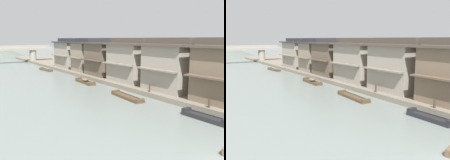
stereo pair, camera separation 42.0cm
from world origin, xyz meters
TOP-DOWN VIEW (x-y plane):
  - riverbank_right at (15.55, 30.00)m, footprint 18.00×110.00m
  - boat_moored_nearest at (4.77, 44.72)m, footprint 1.29×5.20m
  - boat_moored_second at (5.22, 6.22)m, footprint 1.09×4.13m
  - boat_moored_third at (4.32, 15.72)m, footprint 1.51×5.50m
  - boat_moored_far at (4.78, 26.83)m, footprint 1.20×5.11m
  - house_waterfront_second at (10.03, 14.27)m, footprint 6.21×6.86m
  - house_waterfront_tall at (10.47, 21.94)m, footprint 7.10×7.44m
  - house_waterfront_narrow at (10.23, 29.53)m, footprint 6.61×6.92m
  - house_waterfront_far at (9.96, 35.72)m, footprint 6.08×5.77m
  - house_waterfront_end at (10.23, 43.35)m, footprint 6.62×8.11m
  - mooring_post_dock_near at (6.90, 7.05)m, footprint 0.20×0.20m
  - mooring_post_dock_mid at (6.90, 14.87)m, footprint 0.20×0.20m
  - stone_bridge at (0.00, 64.47)m, footprint 25.75×2.40m

SIDE VIEW (x-z plane):
  - boat_moored_nearest at x=4.77m, z-range -0.07..0.35m
  - boat_moored_third at x=4.32m, z-range -0.08..0.37m
  - boat_moored_second at x=5.22m, z-range -0.09..0.47m
  - boat_moored_far at x=4.78m, z-range -0.12..0.66m
  - riverbank_right at x=15.55m, z-range 0.00..0.56m
  - mooring_post_dock_near at x=6.90m, z-range 0.56..1.30m
  - mooring_post_dock_mid at x=6.90m, z-range 0.56..1.54m
  - stone_bridge at x=0.00m, z-range 0.74..5.53m
  - house_waterfront_end at x=10.23m, z-range 0.48..6.62m
  - house_waterfront_tall at x=10.47m, z-range 0.48..6.62m
  - house_waterfront_narrow at x=10.23m, z-range 0.49..6.63m
  - house_waterfront_second at x=10.03m, z-range 0.49..6.63m
  - house_waterfront_far at x=9.96m, z-range 0.50..6.64m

